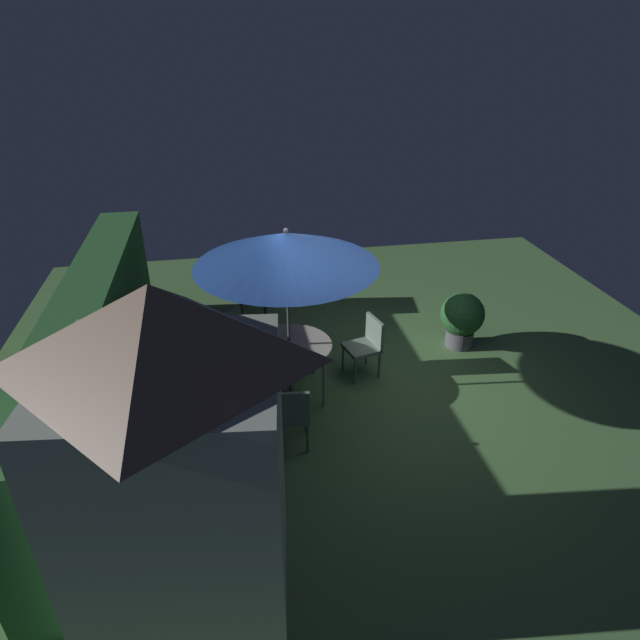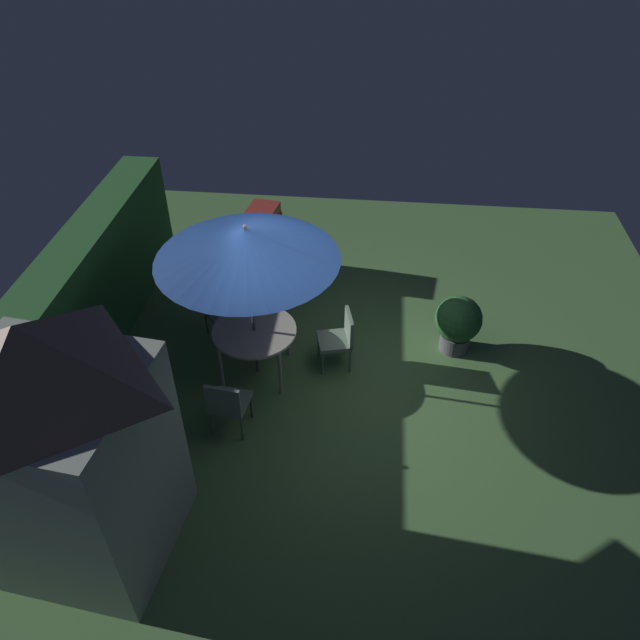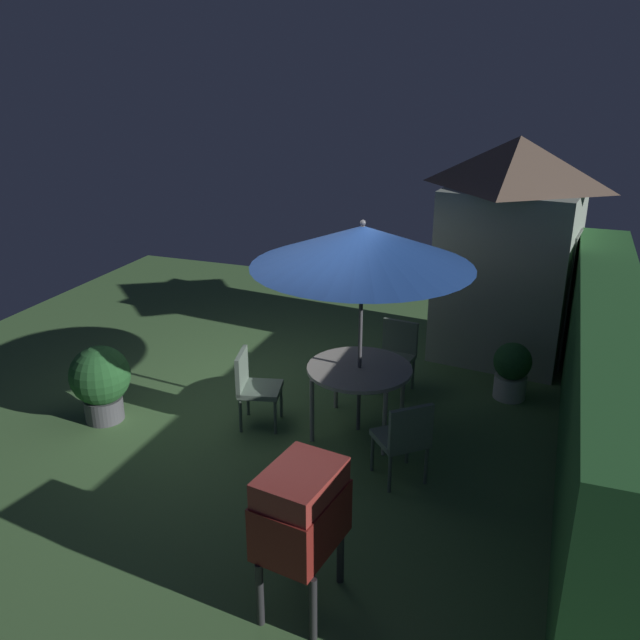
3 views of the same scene
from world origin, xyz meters
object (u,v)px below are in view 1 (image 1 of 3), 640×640
at_px(garden_shed, 175,452).
at_px(bbq_grill, 250,267).
at_px(potted_plant_by_shed, 462,318).
at_px(chair_near_shed, 236,336).
at_px(chair_far_side, 290,413).
at_px(chair_toward_hedge, 367,343).
at_px(patio_umbrella, 286,249).
at_px(patio_table, 289,349).
at_px(potted_plant_by_grill, 170,450).

relative_size(garden_shed, bbq_grill, 2.55).
distance_m(garden_shed, potted_plant_by_shed, 5.62).
height_order(bbq_grill, chair_near_shed, bbq_grill).
distance_m(chair_near_shed, chair_far_side, 2.06).
height_order(garden_shed, chair_far_side, garden_shed).
distance_m(chair_far_side, chair_toward_hedge, 1.95).
relative_size(chair_far_side, chair_toward_hedge, 1.00).
height_order(patio_umbrella, potted_plant_by_shed, patio_umbrella).
relative_size(patio_table, chair_toward_hedge, 1.30).
xyz_separation_m(patio_table, chair_toward_hedge, (0.29, -1.18, -0.20)).
bearing_deg(chair_toward_hedge, garden_shed, 141.59).
bearing_deg(potted_plant_by_grill, chair_near_shed, -20.54).
bearing_deg(potted_plant_by_shed, chair_far_side, 122.77).
xyz_separation_m(patio_table, chair_far_side, (-1.15, 0.14, -0.20)).
height_order(garden_shed, patio_table, garden_shed).
bearing_deg(patio_umbrella, garden_shed, 155.48).
distance_m(garden_shed, bbq_grill, 5.60).
relative_size(garden_shed, potted_plant_by_shed, 3.33).
height_order(patio_table, bbq_grill, bbq_grill).
bearing_deg(potted_plant_by_grill, garden_shed, -169.14).
distance_m(patio_table, potted_plant_by_shed, 3.00).
height_order(bbq_grill, potted_plant_by_shed, bbq_grill).
bearing_deg(patio_table, chair_far_side, 172.90).
bearing_deg(patio_table, potted_plant_by_shed, -74.47).
distance_m(patio_table, patio_umbrella, 1.45).
height_order(patio_table, potted_plant_by_grill, patio_table).
height_order(patio_umbrella, bbq_grill, patio_umbrella).
xyz_separation_m(bbq_grill, chair_far_side, (-3.81, -0.22, -0.33)).
xyz_separation_m(garden_shed, chair_far_side, (1.67, -1.14, -1.04)).
bearing_deg(bbq_grill, potted_plant_by_shed, -119.93).
height_order(chair_near_shed, chair_far_side, same).
height_order(garden_shed, potted_plant_by_shed, garden_shed).
relative_size(patio_umbrella, potted_plant_by_grill, 3.35).
height_order(bbq_grill, chair_far_side, bbq_grill).
bearing_deg(patio_table, chair_near_shed, 40.79).
bearing_deg(garden_shed, patio_umbrella, -24.52).
height_order(chair_near_shed, potted_plant_by_grill, chair_near_shed).
bearing_deg(garden_shed, chair_far_side, -34.37).
distance_m(chair_far_side, potted_plant_by_shed, 3.60).
height_order(chair_toward_hedge, potted_plant_by_grill, chair_toward_hedge).
height_order(chair_far_side, potted_plant_by_shed, potted_plant_by_shed).
xyz_separation_m(garden_shed, chair_near_shed, (3.64, -0.57, -1.04)).
xyz_separation_m(chair_near_shed, potted_plant_by_shed, (-0.03, -3.60, -0.01)).
xyz_separation_m(patio_table, potted_plant_by_grill, (-1.41, 1.55, -0.33)).
relative_size(chair_near_shed, potted_plant_by_shed, 0.98).
xyz_separation_m(chair_toward_hedge, potted_plant_by_shed, (0.51, -1.70, -0.01)).
bearing_deg(patio_table, chair_toward_hedge, -76.22).
relative_size(patio_umbrella, chair_toward_hedge, 2.72).
bearing_deg(potted_plant_by_shed, chair_toward_hedge, 106.71).
bearing_deg(chair_toward_hedge, chair_far_side, 137.40).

